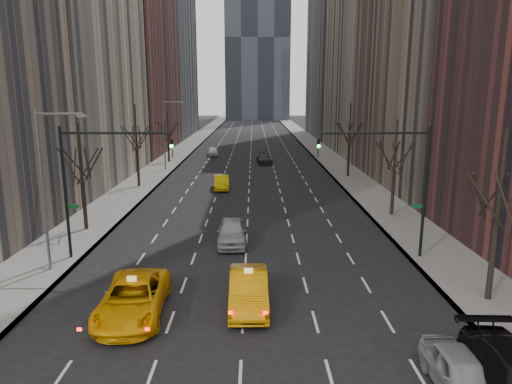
{
  "coord_description": "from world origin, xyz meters",
  "views": [
    {
      "loc": [
        0.49,
        -14.72,
        10.01
      ],
      "look_at": [
        0.65,
        15.34,
        3.5
      ],
      "focal_mm": 32.0,
      "sensor_mm": 36.0,
      "label": 1
    }
  ],
  "objects_px": {
    "taxi_suv": "(133,298)",
    "silver_sedan_ahead": "(232,232)",
    "parked_sedan_silver": "(460,374)",
    "taxi_sedan": "(249,290)"
  },
  "relations": [
    {
      "from": "silver_sedan_ahead",
      "to": "parked_sedan_silver",
      "type": "distance_m",
      "value": 18.0
    },
    {
      "from": "taxi_suv",
      "to": "parked_sedan_silver",
      "type": "height_order",
      "value": "taxi_suv"
    },
    {
      "from": "taxi_sedan",
      "to": "taxi_suv",
      "type": "bearing_deg",
      "value": -171.3
    },
    {
      "from": "taxi_suv",
      "to": "taxi_sedan",
      "type": "bearing_deg",
      "value": 6.54
    },
    {
      "from": "taxi_suv",
      "to": "silver_sedan_ahead",
      "type": "xyz_separation_m",
      "value": [
        4.04,
        10.24,
        -0.0
      ]
    },
    {
      "from": "taxi_sedan",
      "to": "parked_sedan_silver",
      "type": "distance_m",
      "value": 9.75
    },
    {
      "from": "taxi_suv",
      "to": "taxi_sedan",
      "type": "height_order",
      "value": "taxi_sedan"
    },
    {
      "from": "silver_sedan_ahead",
      "to": "parked_sedan_silver",
      "type": "relative_size",
      "value": 1.17
    },
    {
      "from": "taxi_suv",
      "to": "taxi_sedan",
      "type": "distance_m",
      "value": 5.36
    },
    {
      "from": "silver_sedan_ahead",
      "to": "taxi_suv",
      "type": "bearing_deg",
      "value": -113.89
    }
  ]
}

